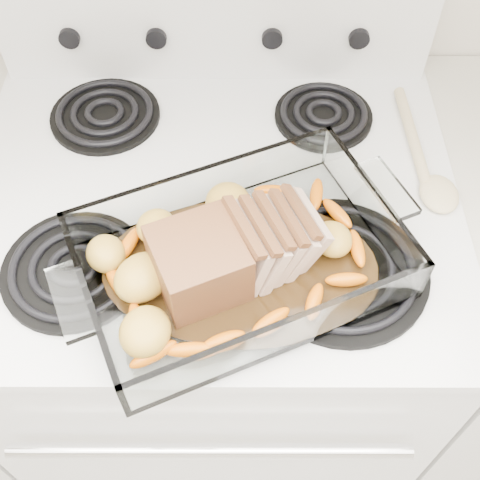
{
  "coord_description": "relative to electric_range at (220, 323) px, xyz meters",
  "views": [
    {
      "loc": [
        0.05,
        1.02,
        1.66
      ],
      "look_at": [
        0.05,
        1.51,
        0.99
      ],
      "focal_mm": 45.0,
      "sensor_mm": 36.0,
      "label": 1
    }
  ],
  "objects": [
    {
      "name": "electric_range",
      "position": [
        0.0,
        0.0,
        0.0
      ],
      "size": [
        0.78,
        0.7,
        1.12
      ],
      "color": "white",
      "rests_on": "ground"
    },
    {
      "name": "baking_dish",
      "position": [
        0.05,
        -0.17,
        0.48
      ],
      "size": [
        0.42,
        0.28,
        0.08
      ],
      "rotation": [
        0.0,
        0.0,
        0.42
      ],
      "color": "white",
      "rests_on": "electric_range"
    },
    {
      "name": "pork_roast",
      "position": [
        0.02,
        -0.17,
        0.51
      ],
      "size": [
        0.23,
        0.11,
        0.09
      ],
      "rotation": [
        0.0,
        0.0,
        -0.36
      ],
      "color": "brown",
      "rests_on": "baking_dish"
    },
    {
      "name": "roast_vegetables",
      "position": [
        0.04,
        -0.13,
        0.49
      ],
      "size": [
        0.39,
        0.21,
        0.05
      ],
      "rotation": [
        0.0,
        0.0,
        0.4
      ],
      "color": "#F96F00",
      "rests_on": "baking_dish"
    },
    {
      "name": "wooden_spoon",
      "position": [
        0.35,
        0.03,
        0.46
      ],
      "size": [
        0.06,
        0.28,
        0.02
      ],
      "rotation": [
        0.0,
        0.0,
        0.04
      ],
      "color": "beige",
      "rests_on": "electric_range"
    }
  ]
}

